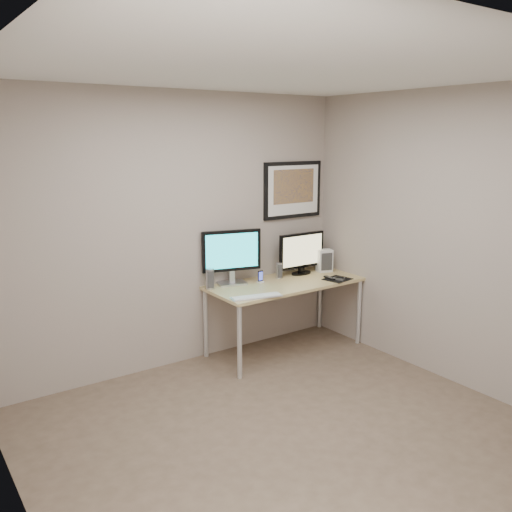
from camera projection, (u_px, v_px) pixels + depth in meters
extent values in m
plane|color=brown|center=(289.00, 436.00, 4.03)|extent=(3.60, 3.60, 0.00)
plane|color=white|center=(295.00, 69.00, 3.46)|extent=(3.60, 3.60, 0.00)
plane|color=gray|center=(179.00, 232.00, 5.11)|extent=(3.60, 0.00, 3.60)
plane|color=gray|center=(14.00, 314.00, 2.74)|extent=(0.00, 3.40, 3.40)
plane|color=gray|center=(452.00, 239.00, 4.75)|extent=(0.00, 3.40, 3.40)
cube|color=olive|center=(285.00, 283.00, 5.51)|extent=(1.60, 0.70, 0.03)
cylinder|color=silver|center=(240.00, 342.00, 4.92)|extent=(0.04, 0.04, 0.70)
cylinder|color=silver|center=(206.00, 323.00, 5.42)|extent=(0.04, 0.04, 0.70)
cylinder|color=silver|center=(359.00, 312.00, 5.77)|extent=(0.04, 0.04, 0.70)
cylinder|color=silver|center=(320.00, 298.00, 6.26)|extent=(0.04, 0.04, 0.70)
cube|color=black|center=(293.00, 190.00, 5.78)|extent=(0.75, 0.03, 0.60)
cube|color=silver|center=(294.00, 190.00, 5.77)|extent=(0.67, 0.00, 0.52)
cube|color=orange|center=(294.00, 186.00, 5.75)|extent=(0.54, 0.00, 0.36)
cube|color=#B6B6BB|center=(232.00, 283.00, 5.43)|extent=(0.32, 0.26, 0.02)
cube|color=#B6B6BB|center=(232.00, 276.00, 5.41)|extent=(0.06, 0.06, 0.12)
cube|color=black|center=(231.00, 251.00, 5.36)|extent=(0.59, 0.19, 0.41)
cube|color=#17B1B4|center=(233.00, 251.00, 5.34)|extent=(0.52, 0.14, 0.34)
cube|color=black|center=(301.00, 273.00, 5.83)|extent=(0.24, 0.14, 0.02)
cube|color=black|center=(301.00, 270.00, 5.82)|extent=(0.06, 0.04, 0.06)
cube|color=black|center=(302.00, 250.00, 5.78)|extent=(0.57, 0.04, 0.37)
cube|color=tan|center=(303.00, 250.00, 5.76)|extent=(0.52, 0.01, 0.32)
cylinder|color=#B6B6BB|center=(210.00, 279.00, 5.25)|extent=(0.11, 0.11, 0.20)
cylinder|color=#B6B6BB|center=(279.00, 271.00, 5.64)|extent=(0.08, 0.08, 0.17)
cube|color=black|center=(260.00, 277.00, 5.48)|extent=(0.06, 0.06, 0.13)
cube|color=silver|center=(256.00, 297.00, 4.98)|extent=(0.50, 0.23, 0.02)
cube|color=black|center=(337.00, 279.00, 5.62)|extent=(0.30, 0.27, 0.00)
ellipsoid|color=black|center=(339.00, 278.00, 5.59)|extent=(0.10, 0.12, 0.04)
cube|color=black|center=(329.00, 278.00, 5.63)|extent=(0.07, 0.17, 0.02)
cube|color=silver|center=(324.00, 261.00, 5.92)|extent=(0.19, 0.16, 0.24)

